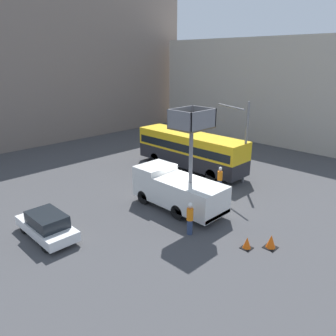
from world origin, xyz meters
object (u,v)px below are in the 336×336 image
(road_worker_near_truck, at_px, (190,218))
(traffic_cone_mid_road, at_px, (271,242))
(traffic_light_pole, at_px, (235,131))
(parked_car_curbside, at_px, (47,225))
(utility_truck, at_px, (178,187))
(traffic_cone_near_truck, at_px, (247,243))
(road_worker_directing, at_px, (220,179))
(city_bus, at_px, (190,149))

(road_worker_near_truck, bearing_deg, traffic_cone_mid_road, -86.49)
(traffic_light_pole, distance_m, parked_car_curbside, 14.58)
(utility_truck, relative_size, traffic_cone_near_truck, 10.47)
(road_worker_near_truck, distance_m, road_worker_directing, 6.80)
(city_bus, relative_size, traffic_cone_near_truck, 16.59)
(road_worker_near_truck, bearing_deg, traffic_cone_near_truck, -94.53)
(traffic_light_pole, relative_size, traffic_cone_mid_road, 8.62)
(traffic_light_pole, xyz_separation_m, road_worker_directing, (-1.75, -0.13, -3.34))
(city_bus, bearing_deg, traffic_cone_mid_road, 168.43)
(traffic_light_pole, distance_m, traffic_cone_mid_road, 9.88)
(city_bus, distance_m, traffic_light_pole, 5.40)
(traffic_light_pole, height_order, parked_car_curbside, traffic_light_pole)
(road_worker_near_truck, xyz_separation_m, traffic_cone_near_truck, (1.01, -3.10, -0.68))
(city_bus, distance_m, traffic_cone_mid_road, 13.35)
(utility_truck, height_order, traffic_cone_mid_road, utility_truck)
(road_worker_near_truck, bearing_deg, city_bus, 18.62)
(utility_truck, bearing_deg, city_bus, 35.55)
(utility_truck, xyz_separation_m, parked_car_curbside, (-7.79, 2.58, -0.74))
(parked_car_curbside, bearing_deg, road_worker_near_truck, -42.60)
(city_bus, bearing_deg, parked_car_curbside, 116.91)
(utility_truck, height_order, road_worker_near_truck, utility_truck)
(parked_car_curbside, bearing_deg, traffic_cone_near_truck, -51.03)
(utility_truck, distance_m, traffic_cone_mid_road, 6.84)
(city_bus, height_order, traffic_cone_near_truck, city_bus)
(road_worker_near_truck, height_order, traffic_cone_near_truck, road_worker_near_truck)
(traffic_cone_near_truck, bearing_deg, city_bus, 54.55)
(traffic_light_pole, height_order, traffic_cone_mid_road, traffic_light_pole)
(city_bus, bearing_deg, utility_truck, 143.98)
(parked_car_curbside, bearing_deg, city_bus, 8.48)
(road_worker_directing, xyz_separation_m, traffic_cone_near_truck, (-5.28, -5.69, -0.66))
(road_worker_near_truck, xyz_separation_m, road_worker_directing, (6.29, 2.59, -0.02))
(utility_truck, xyz_separation_m, traffic_cone_mid_road, (-0.00, -6.75, -1.13))
(road_worker_directing, distance_m, traffic_cone_near_truck, 7.79)
(road_worker_directing, distance_m, traffic_cone_mid_road, 7.89)
(traffic_light_pole, relative_size, road_worker_directing, 3.36)
(city_bus, xyz_separation_m, traffic_light_pole, (-0.53, -4.80, 2.42))
(road_worker_directing, bearing_deg, traffic_cone_mid_road, -131.96)
(traffic_cone_near_truck, xyz_separation_m, traffic_cone_mid_road, (0.93, -0.86, 0.05))
(parked_car_curbside, bearing_deg, utility_truck, -18.36)
(city_bus, bearing_deg, traffic_light_pole, -167.84)
(utility_truck, xyz_separation_m, traffic_light_pole, (6.10, -0.06, 2.82))
(parked_car_curbside, bearing_deg, traffic_cone_mid_road, -50.18)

